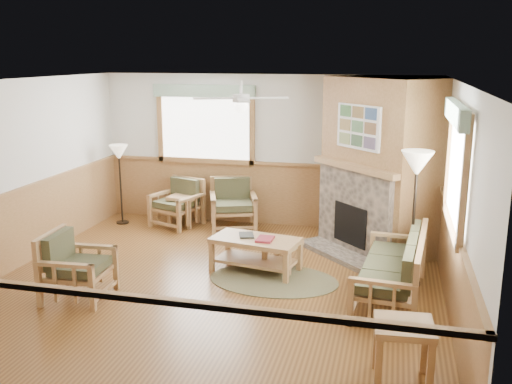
% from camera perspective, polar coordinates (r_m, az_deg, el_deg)
% --- Properties ---
extents(floor, '(6.00, 6.00, 0.01)m').
position_cam_1_polar(floor, '(7.81, -4.13, -9.28)').
color(floor, brown).
rests_on(floor, ground).
extents(ceiling, '(6.00, 6.00, 0.01)m').
position_cam_1_polar(ceiling, '(7.21, -4.50, 10.95)').
color(ceiling, white).
rests_on(ceiling, floor).
extents(wall_back, '(6.00, 0.02, 2.70)m').
position_cam_1_polar(wall_back, '(10.24, 0.90, 4.14)').
color(wall_back, silver).
rests_on(wall_back, floor).
extents(wall_front, '(6.00, 0.02, 2.70)m').
position_cam_1_polar(wall_front, '(4.76, -15.64, -7.52)').
color(wall_front, silver).
rests_on(wall_front, floor).
extents(wall_left, '(0.02, 6.00, 2.70)m').
position_cam_1_polar(wall_left, '(8.79, -23.26, 1.47)').
color(wall_left, silver).
rests_on(wall_left, floor).
extents(wall_right, '(0.02, 6.00, 2.70)m').
position_cam_1_polar(wall_right, '(7.08, 19.45, -0.88)').
color(wall_right, silver).
rests_on(wall_right, floor).
extents(wainscot, '(6.00, 6.00, 1.10)m').
position_cam_1_polar(wainscot, '(7.62, -4.20, -5.42)').
color(wainscot, olive).
rests_on(wainscot, floor).
extents(fireplace, '(3.11, 3.11, 2.70)m').
position_cam_1_polar(fireplace, '(9.05, 12.29, 2.59)').
color(fireplace, olive).
rests_on(fireplace, floor).
extents(window_back, '(1.90, 0.16, 1.50)m').
position_cam_1_polar(window_back, '(10.37, -5.17, 10.77)').
color(window_back, white).
rests_on(window_back, wall_back).
extents(window_right, '(0.16, 1.90, 1.50)m').
position_cam_1_polar(window_right, '(6.70, 20.05, 8.54)').
color(window_right, white).
rests_on(window_right, wall_right).
extents(ceiling_fan, '(1.59, 1.59, 0.36)m').
position_cam_1_polar(ceiling_fan, '(7.41, -1.51, 10.75)').
color(ceiling_fan, white).
rests_on(ceiling_fan, ceiling).
extents(sofa, '(1.92, 0.93, 0.85)m').
position_cam_1_polar(sofa, '(7.39, 13.34, -7.38)').
color(sofa, '#9F774A').
rests_on(sofa, floor).
extents(armchair_back_left, '(0.96, 0.96, 0.84)m').
position_cam_1_polar(armchair_back_left, '(10.38, -7.94, -1.10)').
color(armchair_back_left, '#9F774A').
rests_on(armchair_back_left, floor).
extents(armchair_back_right, '(1.01, 1.01, 0.88)m').
position_cam_1_polar(armchair_back_right, '(10.11, -2.28, -1.25)').
color(armchair_back_right, '#9F774A').
rests_on(armchair_back_right, floor).
extents(armchair_left, '(0.81, 0.81, 0.85)m').
position_cam_1_polar(armchair_left, '(7.60, -17.37, -7.06)').
color(armchair_left, '#9F774A').
rests_on(armchair_left, floor).
extents(coffee_table, '(1.32, 0.82, 0.49)m').
position_cam_1_polar(coffee_table, '(8.18, -0.06, -6.28)').
color(coffee_table, '#9F774A').
rests_on(coffee_table, floor).
extents(end_table_chairs, '(0.55, 0.54, 0.55)m').
position_cam_1_polar(end_table_chairs, '(10.45, -7.19, -1.81)').
color(end_table_chairs, '#9F774A').
rests_on(end_table_chairs, floor).
extents(end_table_sofa, '(0.58, 0.56, 0.61)m').
position_cam_1_polar(end_table_sofa, '(5.71, 14.43, -15.33)').
color(end_table_sofa, '#9F774A').
rests_on(end_table_sofa, floor).
extents(footstool, '(0.58, 0.58, 0.40)m').
position_cam_1_polar(footstool, '(8.28, 2.68, -6.37)').
color(footstool, '#9F774A').
rests_on(footstool, floor).
extents(braided_rug, '(2.29, 2.29, 0.01)m').
position_cam_1_polar(braided_rug, '(7.94, 1.77, -8.79)').
color(braided_rug, brown).
rests_on(braided_rug, floor).
extents(floor_lamp_left, '(0.40, 0.40, 1.47)m').
position_cam_1_polar(floor_lamp_left, '(10.64, -13.39, 0.75)').
color(floor_lamp_left, black).
rests_on(floor_lamp_left, floor).
extents(floor_lamp_right, '(0.48, 0.48, 1.84)m').
position_cam_1_polar(floor_lamp_right, '(7.79, 15.48, -2.61)').
color(floor_lamp_right, black).
rests_on(floor_lamp_right, floor).
extents(book_red, '(0.23, 0.30, 0.03)m').
position_cam_1_polar(book_red, '(8.02, 0.90, -4.63)').
color(book_red, maroon).
rests_on(book_red, coffee_table).
extents(book_dark, '(0.28, 0.32, 0.02)m').
position_cam_1_polar(book_dark, '(8.20, -0.96, -4.25)').
color(book_dark, black).
rests_on(book_dark, coffee_table).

